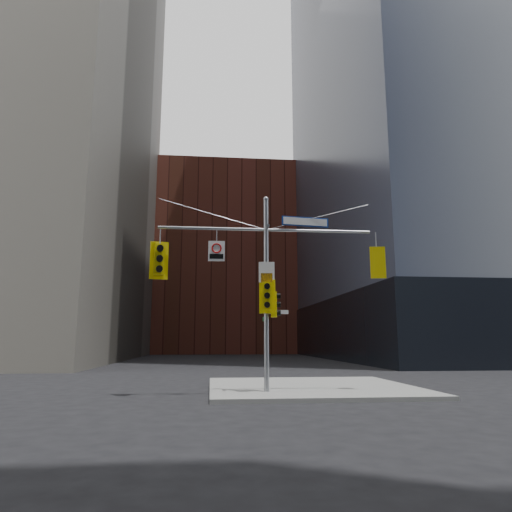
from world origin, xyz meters
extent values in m
plane|color=black|center=(0.00, 0.00, 0.00)|extent=(160.00, 160.00, 0.00)
cube|color=gray|center=(2.00, 4.00, 0.07)|extent=(8.00, 8.00, 0.15)
cube|color=black|center=(28.00, 32.00, 3.00)|extent=(36.40, 36.40, 6.00)
cube|color=brown|center=(0.00, 58.00, 14.00)|extent=(26.00, 20.00, 28.00)
cylinder|color=#94979C|center=(0.00, 2.00, 3.60)|extent=(0.18, 0.18, 7.20)
sphere|color=#94979C|center=(0.00, 2.00, 7.20)|extent=(0.20, 0.20, 0.20)
cylinder|color=#94979C|center=(-2.00, 2.00, 6.00)|extent=(4.00, 0.11, 0.11)
cylinder|color=#94979C|center=(2.00, 2.00, 6.00)|extent=(4.00, 0.11, 0.11)
cylinder|color=#94979C|center=(0.00, 1.65, 6.00)|extent=(0.10, 0.70, 0.10)
cylinder|color=#94979C|center=(-2.00, 2.00, 6.55)|extent=(4.00, 0.02, 1.12)
cylinder|color=#94979C|center=(2.00, 2.00, 6.55)|extent=(4.00, 0.02, 1.12)
cube|color=yellow|center=(-3.90, 2.00, 4.80)|extent=(0.40, 0.32, 1.13)
cube|color=yellow|center=(-3.93, 2.19, 4.80)|extent=(0.66, 0.16, 1.40)
cylinder|color=black|center=(-3.86, 1.79, 5.18)|extent=(0.26, 0.21, 0.24)
cylinder|color=black|center=(-3.88, 1.87, 5.18)|extent=(0.20, 0.06, 0.20)
cylinder|color=black|center=(-3.86, 1.79, 4.80)|extent=(0.26, 0.21, 0.24)
cylinder|color=black|center=(-3.88, 1.87, 4.80)|extent=(0.20, 0.06, 0.20)
cylinder|color=black|center=(-3.86, 1.79, 4.42)|extent=(0.26, 0.21, 0.24)
cylinder|color=black|center=(-3.88, 1.87, 4.42)|extent=(0.20, 0.06, 0.20)
cube|color=yellow|center=(4.24, 2.00, 4.80)|extent=(0.35, 0.27, 0.98)
cube|color=yellow|center=(4.21, 1.83, 4.80)|extent=(0.57, 0.12, 1.21)
cylinder|color=black|center=(4.26, 2.18, 5.13)|extent=(0.22, 0.18, 0.20)
cylinder|color=black|center=(4.25, 2.11, 5.13)|extent=(0.18, 0.05, 0.18)
cylinder|color=black|center=(4.26, 2.18, 4.80)|extent=(0.22, 0.18, 0.20)
cylinder|color=black|center=(4.25, 2.11, 4.80)|extent=(0.18, 0.05, 0.18)
cylinder|color=black|center=(4.26, 2.18, 4.47)|extent=(0.22, 0.18, 0.20)
cylinder|color=#0CE559|center=(4.25, 2.11, 4.47)|extent=(0.18, 0.05, 0.18)
cube|color=yellow|center=(0.28, 2.00, 3.21)|extent=(0.26, 0.33, 0.93)
cylinder|color=black|center=(0.45, 1.97, 3.51)|extent=(0.17, 0.22, 0.19)
cylinder|color=black|center=(0.38, 1.98, 3.51)|extent=(0.05, 0.17, 0.17)
cylinder|color=black|center=(0.45, 1.97, 3.21)|extent=(0.17, 0.22, 0.19)
cylinder|color=black|center=(0.38, 1.98, 3.21)|extent=(0.05, 0.17, 0.17)
cylinder|color=black|center=(0.45, 1.97, 2.90)|extent=(0.17, 0.22, 0.19)
cylinder|color=black|center=(0.38, 1.98, 2.90)|extent=(0.05, 0.17, 0.17)
cube|color=yellow|center=(0.00, 1.72, 3.49)|extent=(0.35, 0.27, 0.99)
cube|color=yellow|center=(0.02, 1.89, 3.49)|extent=(0.59, 0.12, 1.23)
cylinder|color=black|center=(-0.03, 1.53, 3.82)|extent=(0.23, 0.18, 0.21)
cylinder|color=black|center=(-0.02, 1.61, 3.82)|extent=(0.18, 0.04, 0.18)
cylinder|color=black|center=(-0.03, 1.53, 3.49)|extent=(0.23, 0.18, 0.21)
cylinder|color=black|center=(-0.02, 1.61, 3.49)|extent=(0.18, 0.04, 0.18)
cylinder|color=black|center=(-0.03, 1.53, 3.15)|extent=(0.23, 0.18, 0.21)
cylinder|color=black|center=(-0.02, 1.61, 3.15)|extent=(0.18, 0.04, 0.18)
cube|color=navy|center=(1.50, 2.00, 6.35)|extent=(1.84, 0.30, 0.36)
cube|color=silver|center=(1.50, 1.98, 6.35)|extent=(1.73, 0.25, 0.28)
cube|color=silver|center=(-1.84, 1.98, 5.15)|extent=(0.61, 0.04, 0.76)
torus|color=#B20A0A|center=(-1.84, 1.96, 5.25)|extent=(0.37, 0.06, 0.37)
cube|color=black|center=(-1.84, 1.96, 4.95)|extent=(0.50, 0.02, 0.18)
cube|color=silver|center=(0.00, 1.88, 4.38)|extent=(0.58, 0.08, 0.76)
cube|color=#D88C00|center=(0.00, 1.86, 4.17)|extent=(0.42, 0.04, 0.34)
cube|color=silver|center=(0.45, 2.00, 2.94)|extent=(0.72, 0.09, 0.14)
cube|color=#145926|center=(0.00, 2.45, 2.71)|extent=(0.09, 0.78, 0.16)
camera|label=1|loc=(-2.00, -14.51, 1.94)|focal=32.00mm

